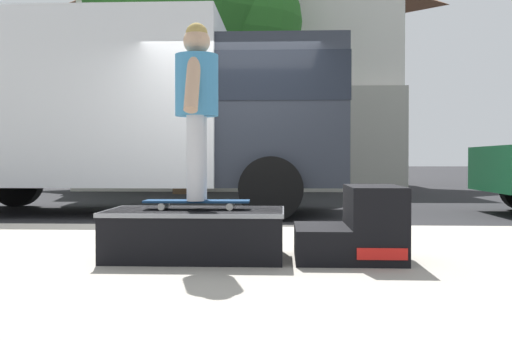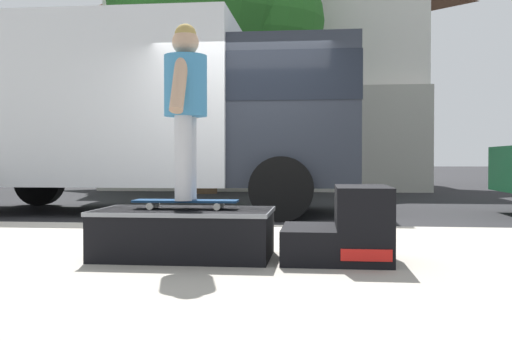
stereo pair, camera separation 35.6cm
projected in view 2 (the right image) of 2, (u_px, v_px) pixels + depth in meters
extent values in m
plane|color=black|center=(230.00, 230.00, 7.05)|extent=(140.00, 140.00, 0.00)
cube|color=#A8A093|center=(164.00, 272.00, 4.06)|extent=(50.00, 5.00, 0.12)
cube|color=black|center=(185.00, 233.00, 4.32)|extent=(1.28, 0.70, 0.36)
cube|color=gray|center=(185.00, 211.00, 4.31)|extent=(1.30, 0.72, 0.03)
cube|color=black|center=(309.00, 243.00, 4.22)|extent=(0.39, 0.69, 0.24)
cube|color=black|center=(363.00, 224.00, 4.17)|extent=(0.39, 0.69, 0.54)
cube|color=red|center=(366.00, 255.00, 3.83)|extent=(0.34, 0.01, 0.08)
cube|color=navy|center=(186.00, 201.00, 4.33)|extent=(0.78, 0.21, 0.02)
cylinder|color=silver|center=(221.00, 205.00, 4.40)|extent=(0.05, 0.03, 0.05)
cylinder|color=silver|center=(217.00, 207.00, 4.22)|extent=(0.05, 0.03, 0.05)
cylinder|color=silver|center=(156.00, 204.00, 4.44)|extent=(0.05, 0.03, 0.05)
cylinder|color=silver|center=(150.00, 206.00, 4.26)|extent=(0.05, 0.03, 0.05)
cylinder|color=silver|center=(188.00, 158.00, 4.40)|extent=(0.13, 0.13, 0.62)
cylinder|color=silver|center=(183.00, 158.00, 4.24)|extent=(0.13, 0.13, 0.62)
cylinder|color=#3F8CBF|center=(186.00, 86.00, 4.31)|extent=(0.32, 0.32, 0.45)
cylinder|color=tan|center=(191.00, 91.00, 4.51)|extent=(0.10, 0.28, 0.43)
cylinder|color=tan|center=(179.00, 84.00, 4.11)|extent=(0.10, 0.28, 0.43)
sphere|color=tan|center=(185.00, 42.00, 4.31)|extent=(0.20, 0.20, 0.20)
sphere|color=tan|center=(185.00, 35.00, 4.31)|extent=(0.16, 0.16, 0.16)
cube|color=white|center=(86.00, 105.00, 9.50)|extent=(5.00, 2.35, 2.60)
cube|color=#282D38|center=(296.00, 115.00, 9.13)|extent=(1.90, 2.16, 2.20)
cube|color=black|center=(296.00, 85.00, 9.12)|extent=(1.92, 2.19, 0.70)
cylinder|color=black|center=(290.00, 182.00, 10.33)|extent=(0.90, 0.28, 0.90)
cylinder|color=black|center=(281.00, 189.00, 8.00)|extent=(0.90, 0.28, 0.90)
cylinder|color=black|center=(40.00, 181.00, 10.84)|extent=(0.90, 0.28, 0.90)
cylinder|color=brown|center=(206.00, 128.00, 14.62)|extent=(0.56, 0.56, 3.30)
sphere|color=#286623|center=(260.00, 22.00, 14.43)|extent=(3.22, 3.22, 3.22)
cube|color=silver|center=(273.00, 96.00, 19.54)|extent=(9.00, 7.50, 6.00)
cube|color=#B2ADA3|center=(261.00, 139.00, 15.59)|extent=(9.00, 0.50, 2.80)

